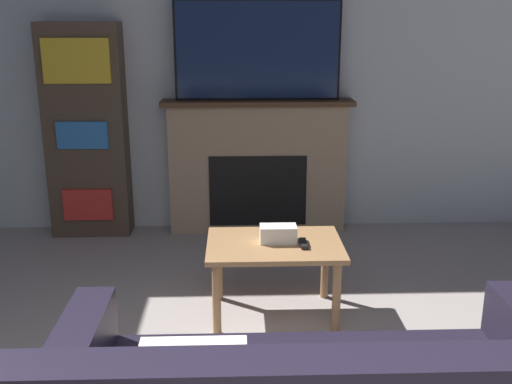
{
  "coord_description": "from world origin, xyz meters",
  "views": [
    {
      "loc": [
        0.01,
        -1.09,
        1.78
      ],
      "look_at": [
        0.14,
        2.47,
        0.73
      ],
      "focal_mm": 42.0,
      "sensor_mm": 36.0,
      "label": 1
    }
  ],
  "objects_px": {
    "fireplace": "(257,166)",
    "bookshelf": "(86,132)",
    "coffee_table": "(274,254)",
    "tv": "(258,50)"
  },
  "relations": [
    {
      "from": "coffee_table",
      "to": "bookshelf",
      "type": "height_order",
      "value": "bookshelf"
    },
    {
      "from": "bookshelf",
      "to": "coffee_table",
      "type": "bearing_deg",
      "value": -46.53
    },
    {
      "from": "coffee_table",
      "to": "bookshelf",
      "type": "relative_size",
      "value": 0.47
    },
    {
      "from": "bookshelf",
      "to": "tv",
      "type": "bearing_deg",
      "value": 0.11
    },
    {
      "from": "tv",
      "to": "bookshelf",
      "type": "height_order",
      "value": "tv"
    },
    {
      "from": "fireplace",
      "to": "bookshelf",
      "type": "xyz_separation_m",
      "value": [
        -1.4,
        -0.02,
        0.31
      ]
    },
    {
      "from": "tv",
      "to": "coffee_table",
      "type": "distance_m",
      "value": 1.9
    },
    {
      "from": "fireplace",
      "to": "tv",
      "type": "bearing_deg",
      "value": -90.0
    },
    {
      "from": "fireplace",
      "to": "coffee_table",
      "type": "bearing_deg",
      "value": -88.31
    },
    {
      "from": "tv",
      "to": "bookshelf",
      "type": "bearing_deg",
      "value": -179.89
    }
  ]
}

